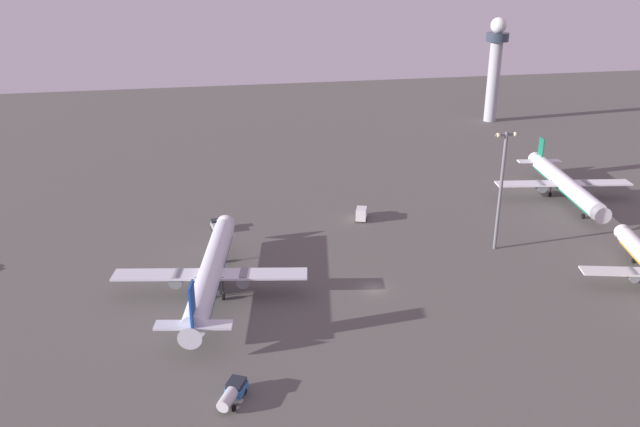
% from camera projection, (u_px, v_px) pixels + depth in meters
% --- Properties ---
extents(ground_plane, '(416.00, 416.00, 0.00)m').
position_uv_depth(ground_plane, '(375.00, 289.00, 121.00)').
color(ground_plane, '#56544F').
extents(control_tower, '(8.00, 8.00, 37.13)m').
position_uv_depth(control_tower, '(495.00, 62.00, 235.00)').
color(control_tower, '#A8A8B2').
rests_on(control_tower, ground).
extents(airplane_taxiway_distant, '(34.99, 44.72, 11.52)m').
position_uv_depth(airplane_taxiway_distant, '(211.00, 272.00, 117.56)').
color(airplane_taxiway_distant, silver).
rests_on(airplane_taxiway_distant, ground).
extents(airplane_mid_apron, '(34.15, 43.69, 11.23)m').
position_uv_depth(airplane_mid_apron, '(564.00, 184.00, 163.49)').
color(airplane_mid_apron, white).
rests_on(airplane_mid_apron, ground).
extents(catering_truck, '(4.15, 6.11, 3.05)m').
position_uv_depth(catering_truck, '(362.00, 213.00, 152.12)').
color(catering_truck, white).
rests_on(catering_truck, ground).
extents(maintenance_van, '(2.49, 4.36, 2.25)m').
position_uv_depth(maintenance_van, '(216.00, 226.00, 146.11)').
color(maintenance_van, gray).
rests_on(maintenance_van, ground).
extents(fuel_truck, '(4.78, 6.56, 2.35)m').
position_uv_depth(fuel_truck, '(232.00, 393.00, 90.15)').
color(fuel_truck, '#3372BF').
rests_on(fuel_truck, ground).
extents(apron_light_west, '(4.80, 0.90, 25.22)m').
position_uv_depth(apron_light_west, '(501.00, 184.00, 132.22)').
color(apron_light_west, slate).
rests_on(apron_light_west, ground).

